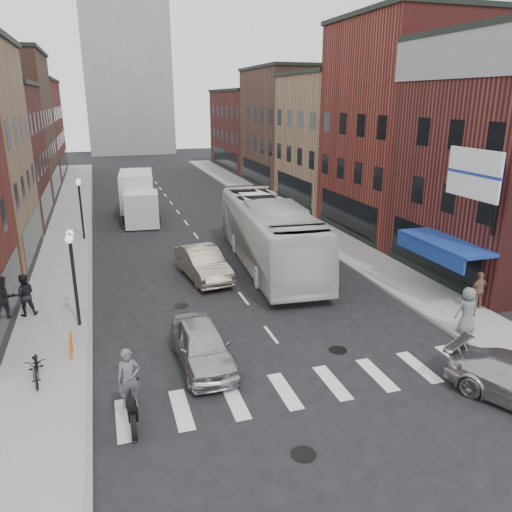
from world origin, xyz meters
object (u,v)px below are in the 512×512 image
Objects in this scene: billboard_sign at (475,175)px; bike_rack at (71,346)px; streetlamp_near at (72,261)px; sedan_left_far at (203,263)px; parked_bicycle at (36,367)px; ped_right_b at (479,290)px; box_truck at (138,197)px; transit_bus at (269,233)px; ped_left_solo at (24,295)px; sedan_left_near at (202,345)px; ped_right_c at (467,310)px; streetlamp_far at (80,198)px; motorcycle_rider at (130,389)px.

bike_rack is at bearing 177.17° from billboard_sign.
billboard_sign is 0.90× the size of streetlamp_near.
sedan_left_far is 11.24m from parked_bicycle.
ped_right_b is (17.00, -3.54, -1.91)m from streetlamp_near.
bike_rack is at bearing -8.72° from ped_right_b.
box_truck is 4.54× the size of parked_bicycle.
parked_bicycle is (-11.42, -9.62, -1.25)m from transit_bus.
ped_right_b is (17.20, -0.84, 0.46)m from bike_rack.
transit_bus is (10.19, 5.53, -1.03)m from streetlamp_near.
transit_bus is 7.88× the size of ped_right_b.
bike_rack is 0.43× the size of ped_left_solo.
sedan_left_far reaches higher than sedan_left_near.
bike_rack is at bearing 47.89° from parked_bicycle.
ped_right_b is (12.90, -22.87, -0.75)m from box_truck.
billboard_sign is at bearing -2.83° from bike_rack.
parked_bicycle is 0.97× the size of ped_right_c.
ped_right_b reaches higher than bike_rack.
streetlamp_near is at bearing -16.80° from ped_right_c.
streetlamp_far reaches higher than parked_bicycle.
ped_left_solo is (-12.39, -3.83, -0.80)m from transit_bus.
ped_right_c is (16.03, -1.33, 0.47)m from parked_bicycle.
box_truck is at bearing 117.50° from billboard_sign.
streetlamp_near reaches higher than bike_rack.
billboard_sign is 16.68m from streetlamp_near.
motorcycle_rider is at bearing -119.39° from transit_bus.
ped_right_c is at bearing -10.43° from parked_bicycle.
streetlamp_near is 15.86m from ped_right_c.
streetlamp_near reaches higher than ped_left_solo.
transit_bus is at bearing -39.74° from streetlamp_far.
motorcycle_rider is at bearing -68.06° from bike_rack.
parked_bicycle is (-1.03, -1.40, 0.08)m from bike_rack.
transit_bus is at bearing 38.38° from bike_rack.
streetlamp_far is 0.92× the size of sedan_left_near.
sedan_left_far is at bearing -57.41° from streetlamp_far.
ped_right_c is (10.51, -0.91, 0.34)m from sedan_left_near.
transit_bus is 7.22× the size of ped_left_solo.
ped_right_b is at bearing -55.32° from box_truck.
transit_bus is (-5.80, 9.03, -4.25)m from billboard_sign.
billboard_sign reaches higher than streetlamp_near.
streetlamp_near reaches higher than sedan_left_near.
parked_bicycle is at bearing -1.42° from ped_right_c.
sedan_left_near is (2.68, 2.70, -0.37)m from motorcycle_rider.
motorcycle_rider is (1.62, -21.22, -1.78)m from streetlamp_far.
ped_right_c is at bearing -20.11° from streetlamp_near.
bike_rack is 0.47× the size of ped_right_b.
streetlamp_far reaches higher than ped_left_solo.
ped_left_solo is (-18.19, 5.20, -5.05)m from billboard_sign.
streetlamp_far is at bearing 132.41° from billboard_sign.
billboard_sign is 2.16× the size of ped_right_b.
bike_rack is at bearing -90.69° from streetlamp_far.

